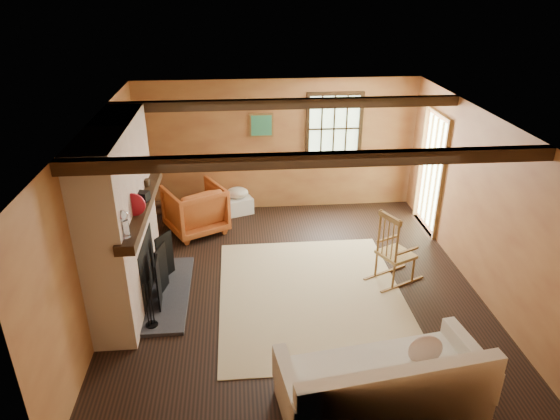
{
  "coord_description": "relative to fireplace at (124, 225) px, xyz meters",
  "views": [
    {
      "loc": [
        -0.74,
        -5.84,
        3.99
      ],
      "look_at": [
        -0.18,
        0.4,
        1.03
      ],
      "focal_mm": 32.0,
      "sensor_mm": 36.0,
      "label": 1
    }
  ],
  "objects": [
    {
      "name": "ground",
      "position": [
        2.23,
        0.0,
        -1.1
      ],
      "size": [
        5.5,
        5.5,
        0.0
      ],
      "primitive_type": "plane",
      "color": "black",
      "rests_on": "ground"
    },
    {
      "name": "room_envelope",
      "position": [
        2.45,
        0.26,
        0.53
      ],
      "size": [
        5.02,
        5.52,
        2.44
      ],
      "color": "#AF763E",
      "rests_on": "ground"
    },
    {
      "name": "fireplace",
      "position": [
        0.0,
        0.0,
        0.0
      ],
      "size": [
        1.02,
        2.3,
        2.4
      ],
      "color": "#B06B44",
      "rests_on": "ground"
    },
    {
      "name": "rug",
      "position": [
        2.43,
        -0.2,
        -1.1
      ],
      "size": [
        2.5,
        3.0,
        0.01
      ],
      "primitive_type": "cube",
      "color": "tan",
      "rests_on": "ground"
    },
    {
      "name": "rocking_chair",
      "position": [
        3.63,
        0.08,
        -0.65
      ],
      "size": [
        0.88,
        0.7,
        1.08
      ],
      "rotation": [
        0.0,
        0.0,
        2.01
      ],
      "color": "tan",
      "rests_on": "ground"
    },
    {
      "name": "sofa",
      "position": [
        2.85,
        -2.25,
        -0.81
      ],
      "size": [
        2.14,
        1.18,
        0.82
      ],
      "rotation": [
        0.0,
        0.0,
        0.14
      ],
      "color": "white",
      "rests_on": "ground"
    },
    {
      "name": "firewood_pile",
      "position": [
        0.28,
        2.6,
        -0.97
      ],
      "size": [
        0.75,
        0.14,
        0.27
      ],
      "color": "brown",
      "rests_on": "ground"
    },
    {
      "name": "laundry_basket",
      "position": [
        1.46,
        2.55,
        -0.95
      ],
      "size": [
        0.6,
        0.53,
        0.3
      ],
      "primitive_type": "cube",
      "rotation": [
        0.0,
        0.0,
        0.34
      ],
      "color": "white",
      "rests_on": "ground"
    },
    {
      "name": "basket_pillow",
      "position": [
        1.46,
        2.55,
        -0.7
      ],
      "size": [
        0.45,
        0.39,
        0.2
      ],
      "primitive_type": "ellipsoid",
      "rotation": [
        0.0,
        0.0,
        -0.18
      ],
      "color": "white",
      "rests_on": "laundry_basket"
    },
    {
      "name": "armchair",
      "position": [
        0.74,
        1.88,
        -0.69
      ],
      "size": [
        1.21,
        1.22,
        0.83
      ],
      "primitive_type": "imported",
      "rotation": [
        0.0,
        0.0,
        -2.66
      ],
      "color": "#BF6026",
      "rests_on": "ground"
    }
  ]
}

